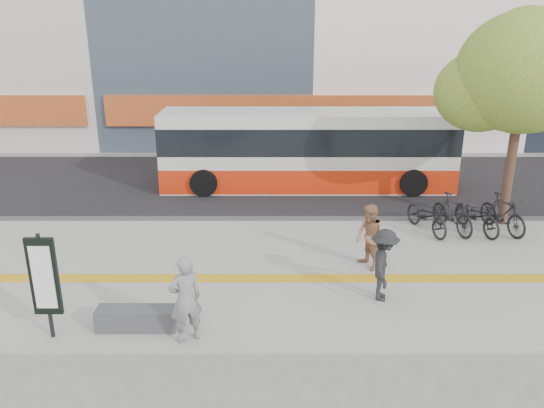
{
  "coord_description": "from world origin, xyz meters",
  "views": [
    {
      "loc": [
        0.15,
        -10.67,
        6.07
      ],
      "look_at": [
        0.14,
        2.0,
        1.64
      ],
      "focal_mm": 35.45,
      "sensor_mm": 36.0,
      "label": 1
    }
  ],
  "objects_px": {
    "street_tree": "(521,75)",
    "pedestrian_dark": "(384,265)",
    "seated_woman": "(185,299)",
    "bench": "(137,318)",
    "bus": "(307,152)",
    "pedestrian_tan": "(370,237)",
    "signboard": "(44,278)"
  },
  "relations": [
    {
      "from": "street_tree",
      "to": "pedestrian_dark",
      "type": "relative_size",
      "value": 3.81
    },
    {
      "from": "seated_woman",
      "to": "street_tree",
      "type": "bearing_deg",
      "value": -171.0
    },
    {
      "from": "bench",
      "to": "bus",
      "type": "xyz_separation_m",
      "value": [
        4.02,
        9.7,
        1.08
      ]
    },
    {
      "from": "seated_woman",
      "to": "pedestrian_dark",
      "type": "xyz_separation_m",
      "value": [
        4.12,
        1.62,
        -0.06
      ]
    },
    {
      "from": "bench",
      "to": "street_tree",
      "type": "relative_size",
      "value": 0.25
    },
    {
      "from": "seated_woman",
      "to": "pedestrian_tan",
      "type": "xyz_separation_m",
      "value": [
        4.07,
        3.18,
        -0.06
      ]
    },
    {
      "from": "street_tree",
      "to": "pedestrian_dark",
      "type": "xyz_separation_m",
      "value": [
        -4.58,
        -4.8,
        -3.61
      ]
    },
    {
      "from": "seated_woman",
      "to": "pedestrian_tan",
      "type": "bearing_deg",
      "value": -169.41
    },
    {
      "from": "signboard",
      "to": "seated_woman",
      "type": "distance_m",
      "value": 2.72
    },
    {
      "from": "street_tree",
      "to": "bus",
      "type": "relative_size",
      "value": 0.6
    },
    {
      "from": "seated_woman",
      "to": "bench",
      "type": "bearing_deg",
      "value": -47.67
    },
    {
      "from": "signboard",
      "to": "bus",
      "type": "xyz_separation_m",
      "value": [
        5.62,
        10.01,
        0.02
      ]
    },
    {
      "from": "bus",
      "to": "seated_woman",
      "type": "distance_m",
      "value": 10.53
    },
    {
      "from": "bus",
      "to": "pedestrian_tan",
      "type": "xyz_separation_m",
      "value": [
        1.13,
        -6.92,
        -0.47
      ]
    },
    {
      "from": "street_tree",
      "to": "pedestrian_tan",
      "type": "xyz_separation_m",
      "value": [
        -4.62,
        -3.24,
        -3.6
      ]
    },
    {
      "from": "seated_woman",
      "to": "pedestrian_tan",
      "type": "height_order",
      "value": "seated_woman"
    },
    {
      "from": "pedestrian_dark",
      "to": "street_tree",
      "type": "bearing_deg",
      "value": -32.23
    },
    {
      "from": "street_tree",
      "to": "pedestrian_tan",
      "type": "height_order",
      "value": "street_tree"
    },
    {
      "from": "street_tree",
      "to": "seated_woman",
      "type": "relative_size",
      "value": 3.54
    },
    {
      "from": "signboard",
      "to": "pedestrian_dark",
      "type": "xyz_separation_m",
      "value": [
        6.8,
        1.53,
        -0.46
      ]
    },
    {
      "from": "signboard",
      "to": "bus",
      "type": "height_order",
      "value": "bus"
    },
    {
      "from": "bench",
      "to": "bus",
      "type": "height_order",
      "value": "bus"
    },
    {
      "from": "signboard",
      "to": "street_tree",
      "type": "distance_m",
      "value": 13.4
    },
    {
      "from": "signboard",
      "to": "pedestrian_dark",
      "type": "bearing_deg",
      "value": 12.67
    },
    {
      "from": "street_tree",
      "to": "pedestrian_tan",
      "type": "bearing_deg",
      "value": -145.01
    },
    {
      "from": "signboard",
      "to": "pedestrian_dark",
      "type": "distance_m",
      "value": 6.99
    },
    {
      "from": "bus",
      "to": "pedestrian_dark",
      "type": "bearing_deg",
      "value": -82.08
    },
    {
      "from": "bus",
      "to": "seated_woman",
      "type": "height_order",
      "value": "bus"
    },
    {
      "from": "bus",
      "to": "pedestrian_tan",
      "type": "relative_size",
      "value": 6.33
    },
    {
      "from": "signboard",
      "to": "seated_woman",
      "type": "bearing_deg",
      "value": -2.02
    },
    {
      "from": "pedestrian_tan",
      "to": "bus",
      "type": "bearing_deg",
      "value": 165.37
    },
    {
      "from": "signboard",
      "to": "bus",
      "type": "distance_m",
      "value": 11.48
    }
  ]
}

